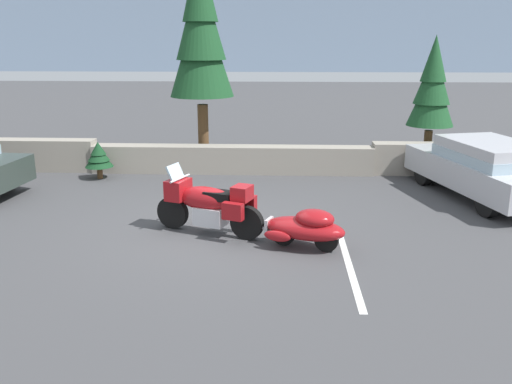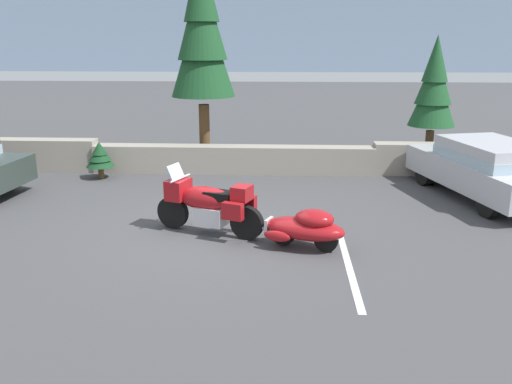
% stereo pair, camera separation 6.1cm
% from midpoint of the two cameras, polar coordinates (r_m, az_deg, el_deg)
% --- Properties ---
extents(ground_plane, '(80.00, 80.00, 0.00)m').
position_cam_midpoint_polar(ground_plane, '(11.02, -4.88, -4.15)').
color(ground_plane, '#424244').
extents(stone_guard_wall, '(24.00, 0.68, 0.92)m').
position_cam_midpoint_polar(stone_guard_wall, '(15.79, -2.61, 3.58)').
color(stone_guard_wall, gray).
rests_on(stone_guard_wall, ground).
extents(distant_ridgeline, '(240.00, 80.00, 16.00)m').
position_cam_midpoint_polar(distant_ridgeline, '(105.47, 1.89, 17.92)').
color(distant_ridgeline, '#7F93AD').
rests_on(distant_ridgeline, ground).
extents(touring_motorcycle, '(2.21, 1.23, 1.33)m').
position_cam_midpoint_polar(touring_motorcycle, '(10.76, -5.15, -1.17)').
color(touring_motorcycle, black).
rests_on(touring_motorcycle, ground).
extents(car_shaped_trailer, '(2.19, 1.19, 0.76)m').
position_cam_midpoint_polar(car_shaped_trailer, '(10.06, 4.98, -3.64)').
color(car_shaped_trailer, black).
rests_on(car_shaped_trailer, ground).
extents(sedan_at_right_edge, '(2.88, 4.81, 1.41)m').
position_cam_midpoint_polar(sedan_at_right_edge, '(14.18, 22.63, 2.42)').
color(sedan_at_right_edge, black).
rests_on(sedan_at_right_edge, ground).
extents(pine_tree_tall, '(1.87, 1.87, 6.36)m').
position_cam_midpoint_polar(pine_tree_tall, '(16.50, -5.88, 16.46)').
color(pine_tree_tall, brown).
rests_on(pine_tree_tall, ground).
extents(pine_tree_secondary, '(1.35, 1.35, 3.85)m').
position_cam_midpoint_polar(pine_tree_secondary, '(16.93, 17.75, 10.45)').
color(pine_tree_secondary, brown).
rests_on(pine_tree_secondary, ground).
extents(pine_sapling_near, '(0.77, 0.77, 1.02)m').
position_cam_midpoint_polar(pine_sapling_near, '(15.64, -16.13, 3.63)').
color(pine_sapling_near, brown).
rests_on(pine_sapling_near, ground).
extents(parking_stripe_marker, '(0.12, 3.60, 0.01)m').
position_cam_midpoint_polar(parking_stripe_marker, '(9.61, 9.40, -7.34)').
color(parking_stripe_marker, silver).
rests_on(parking_stripe_marker, ground).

